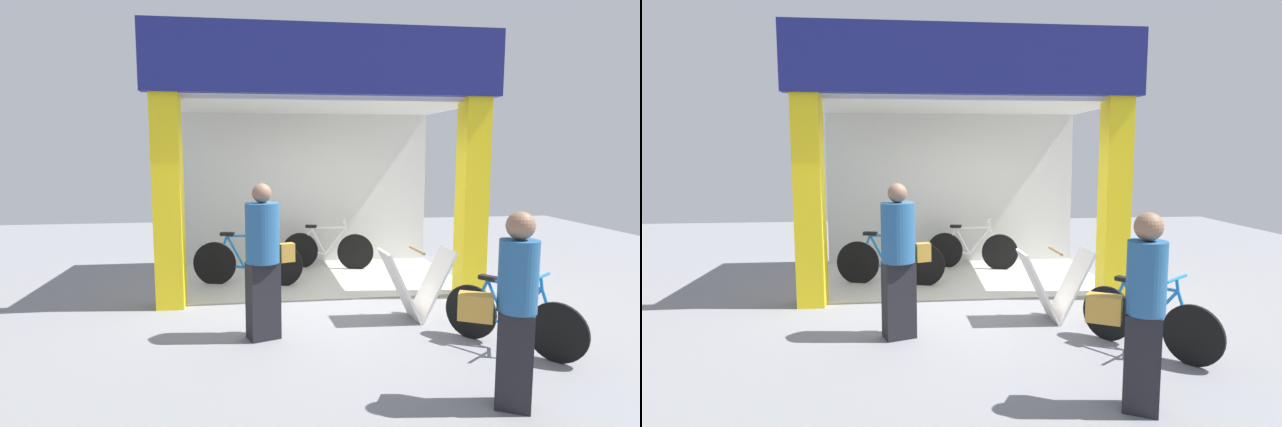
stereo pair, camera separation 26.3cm
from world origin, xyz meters
TOP-DOWN VIEW (x-y plane):
  - ground_plane at (0.00, 0.00)m, footprint 17.09×17.09m
  - shop_facade at (0.00, 1.23)m, footprint 4.75×2.86m
  - bicycle_inside_0 at (0.30, 1.91)m, footprint 1.58×0.52m
  - bicycle_inside_1 at (-1.10, 0.94)m, footprint 1.68×0.53m
  - bicycle_parked_0 at (1.66, -2.01)m, footprint 0.96×1.24m
  - sandwich_board_sign at (0.98, -0.94)m, footprint 0.90×0.52m
  - pedestrian_0 at (1.04, -3.15)m, footprint 0.64×0.49m
  - pedestrian_1 at (-0.90, -1.33)m, footprint 0.60×0.47m

SIDE VIEW (x-z plane):
  - ground_plane at x=0.00m, z-range 0.00..0.00m
  - bicycle_parked_0 at x=1.66m, z-range -0.08..0.76m
  - bicycle_inside_0 at x=0.30m, z-range -0.09..0.80m
  - bicycle_inside_1 at x=-1.10m, z-range -0.09..0.85m
  - sandwich_board_sign at x=0.98m, z-range 0.00..0.89m
  - pedestrian_0 at x=1.04m, z-range 0.02..1.62m
  - pedestrian_1 at x=-0.90m, z-range 0.04..1.77m
  - shop_facade at x=0.00m, z-range 0.10..3.80m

